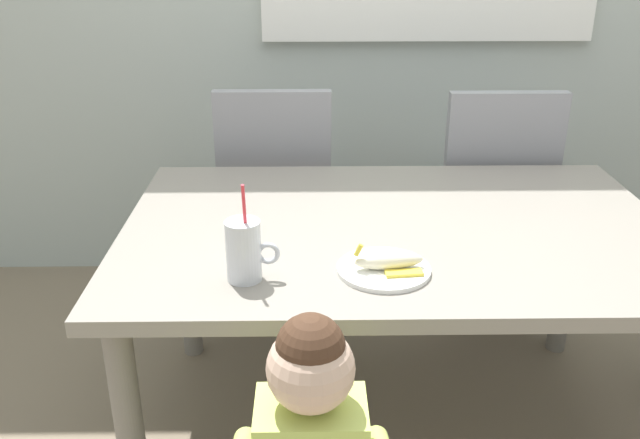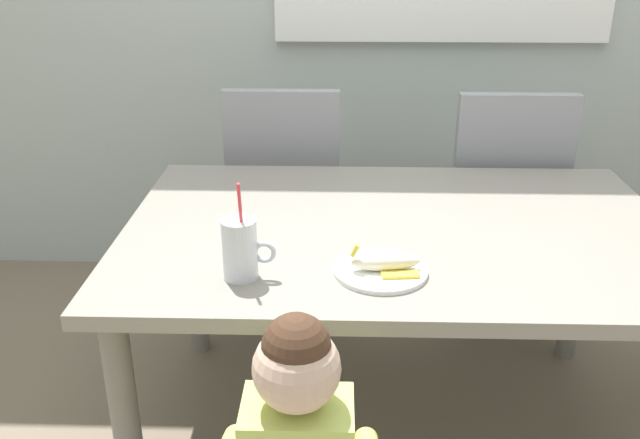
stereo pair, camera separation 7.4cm
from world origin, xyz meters
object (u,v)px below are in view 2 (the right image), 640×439
at_px(dining_chair_left, 286,190).
at_px(milk_cup, 241,252).
at_px(peeled_banana, 386,263).
at_px(snack_plate, 381,271).
at_px(dining_chair_right, 501,195).
at_px(dining_table, 397,252).

bearing_deg(dining_chair_left, milk_cup, 88.69).
height_order(milk_cup, peeled_banana, milk_cup).
distance_m(milk_cup, snack_plate, 0.34).
bearing_deg(snack_plate, peeled_banana, -27.10).
xyz_separation_m(dining_chair_right, snack_plate, (-0.52, -0.97, 0.18)).
bearing_deg(snack_plate, dining_chair_left, 107.25).
xyz_separation_m(dining_table, peeled_banana, (-0.05, -0.29, 0.11)).
height_order(milk_cup, snack_plate, milk_cup).
distance_m(dining_table, milk_cup, 0.53).
distance_m(dining_chair_left, dining_chair_right, 0.83).
bearing_deg(dining_table, dining_chair_right, 56.53).
relative_size(dining_chair_left, dining_chair_right, 1.00).
relative_size(dining_table, peeled_banana, 8.89).
distance_m(dining_chair_right, snack_plate, 1.11).
bearing_deg(dining_table, milk_cup, -141.68).
bearing_deg(peeled_banana, snack_plate, 152.90).
height_order(dining_chair_left, dining_chair_right, same).
xyz_separation_m(dining_table, snack_plate, (-0.07, -0.29, 0.09)).
bearing_deg(dining_table, dining_chair_left, 117.77).
distance_m(dining_table, snack_plate, 0.31).
bearing_deg(dining_chair_left, dining_chair_right, 177.64).
relative_size(milk_cup, peeled_banana, 1.45).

